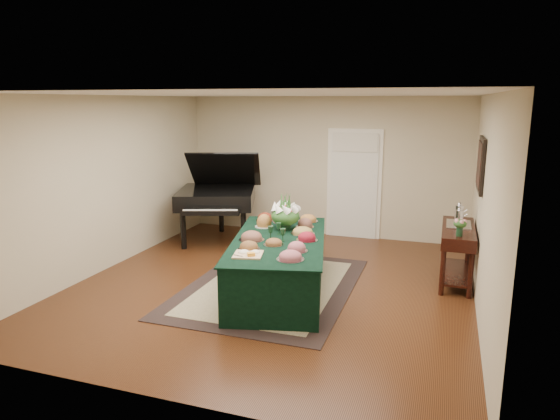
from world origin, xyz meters
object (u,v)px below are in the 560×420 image
(buffet_table, at_px, (279,265))
(floral_centerpiece, at_px, (285,212))
(grand_piano, at_px, (217,196))
(mahogany_sideboard, at_px, (458,240))

(buffet_table, height_order, floral_centerpiece, floral_centerpiece)
(grand_piano, relative_size, mahogany_sideboard, 1.40)
(buffet_table, distance_m, mahogany_sideboard, 2.63)
(grand_piano, bearing_deg, mahogany_sideboard, -12.28)
(floral_centerpiece, height_order, mahogany_sideboard, floral_centerpiece)
(floral_centerpiece, distance_m, mahogany_sideboard, 2.53)
(buffet_table, relative_size, floral_centerpiece, 6.45)
(buffet_table, bearing_deg, grand_piano, 132.80)
(floral_centerpiece, relative_size, grand_piano, 0.22)
(floral_centerpiece, height_order, grand_piano, grand_piano)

